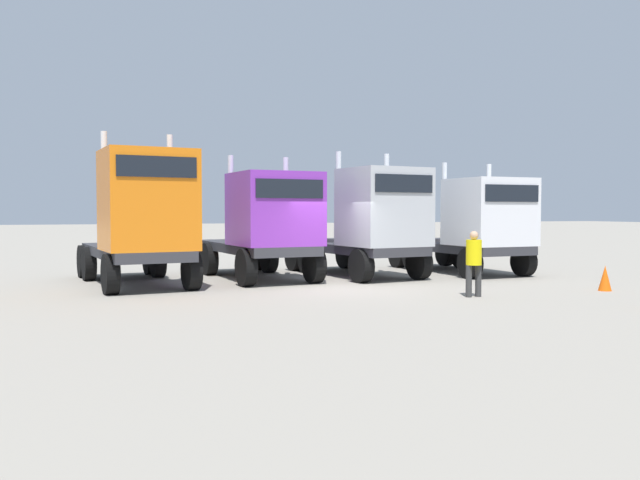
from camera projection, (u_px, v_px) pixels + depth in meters
ground at (338, 288)px, 19.22m from camera, size 200.00×200.00×0.00m
semi_truck_orange at (143, 219)px, 19.06m from camera, size 3.25×6.62×4.51m
semi_truck_purple at (266, 224)px, 21.04m from camera, size 3.08×6.47×3.99m
semi_truck_silver at (372, 222)px, 21.93m from camera, size 3.28×6.25×4.19m
semi_truck_white at (477, 225)px, 23.17m from camera, size 2.81×6.07×3.92m
visitor_in_hivis at (474, 259)px, 17.14m from camera, size 0.44×0.41×1.70m
traffic_cone_mid at (605, 278)px, 18.48m from camera, size 0.36×0.36×0.71m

